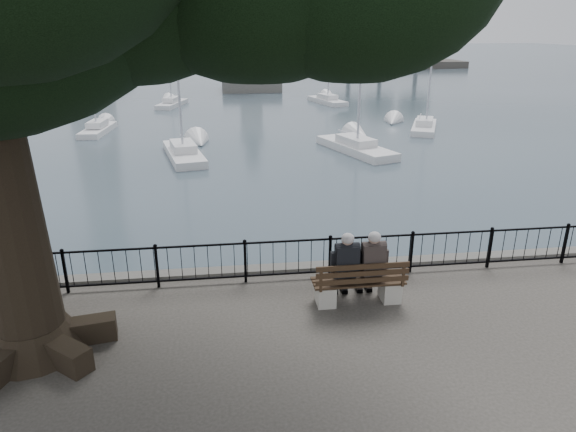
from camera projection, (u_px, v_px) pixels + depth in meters
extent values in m
cube|color=#4E4D49|center=(285.00, 288.00, 12.81)|extent=(200.00, 0.40, 1.20)
plane|color=#2F3E48|center=(225.00, 60.00, 105.97)|extent=(260.00, 260.00, 0.00)
cube|color=black|center=(288.00, 241.00, 11.83)|extent=(22.00, 0.04, 0.04)
cube|color=black|center=(288.00, 273.00, 12.12)|extent=(22.00, 0.04, 0.04)
cube|color=#A19C8E|center=(325.00, 294.00, 11.02)|extent=(0.39, 0.50, 0.46)
cube|color=#A19C8E|center=(390.00, 290.00, 11.20)|extent=(0.39, 0.50, 0.46)
cube|color=black|center=(358.00, 281.00, 11.01)|extent=(1.99, 0.56, 0.04)
cube|color=black|center=(363.00, 274.00, 10.62)|extent=(1.99, 0.06, 0.44)
cube|color=black|center=(345.00, 276.00, 10.94)|extent=(0.40, 0.33, 0.26)
cube|color=black|center=(347.00, 261.00, 10.68)|extent=(0.49, 0.27, 0.66)
sphere|color=tan|center=(347.00, 240.00, 10.56)|extent=(0.25, 0.25, 0.25)
ellipsoid|color=#B1ACAC|center=(348.00, 238.00, 10.52)|extent=(0.26, 0.26, 0.23)
cube|color=black|center=(341.00, 285.00, 11.37)|extent=(0.36, 0.49, 0.50)
cube|color=#292421|center=(371.00, 275.00, 11.01)|extent=(0.40, 0.33, 0.26)
cube|color=#292421|center=(373.00, 259.00, 10.75)|extent=(0.49, 0.27, 0.66)
sphere|color=tan|center=(374.00, 238.00, 10.63)|extent=(0.25, 0.25, 0.25)
ellipsoid|color=#B1ACAC|center=(375.00, 237.00, 10.59)|extent=(0.26, 0.26, 0.23)
cube|color=#292421|center=(366.00, 283.00, 11.44)|extent=(0.36, 0.49, 0.50)
cone|color=black|center=(33.00, 336.00, 9.45)|extent=(1.91, 1.91, 0.56)
cone|color=black|center=(1.00, 174.00, 8.38)|extent=(1.24, 1.24, 6.75)
cube|color=#4E4D49|center=(88.00, 77.00, 65.47)|extent=(9.57, 9.57, 1.40)
cube|color=#4E4D49|center=(251.00, 84.00, 56.72)|extent=(6.31, 6.31, 1.40)
cube|color=#A19C8E|center=(250.00, 60.00, 55.82)|extent=(2.31, 2.73, 4.21)
cube|color=#4E4D49|center=(250.00, 38.00, 55.03)|extent=(2.73, 3.15, 0.30)
cube|color=#A19C8E|center=(249.00, 29.00, 55.02)|extent=(1.37, 2.31, 1.47)
cube|color=#A19C8E|center=(250.00, 22.00, 53.79)|extent=(1.58, 1.05, 1.68)
sphere|color=#A19C8E|center=(250.00, 10.00, 52.99)|extent=(1.79, 1.79, 1.79)
cube|color=silver|center=(184.00, 156.00, 27.55)|extent=(2.71, 5.87, 0.63)
cube|color=silver|center=(183.00, 147.00, 27.38)|extent=(1.60, 2.50, 0.47)
cylinder|color=silver|center=(175.00, 33.00, 25.10)|extent=(0.13, 0.13, 11.82)
cube|color=silver|center=(355.00, 150.00, 28.84)|extent=(3.54, 6.25, 0.67)
cube|color=silver|center=(356.00, 141.00, 28.67)|extent=(1.96, 2.72, 0.50)
cylinder|color=silver|center=(363.00, 31.00, 26.34)|extent=(0.13, 0.13, 11.99)
cube|color=silver|center=(424.00, 129.00, 34.79)|extent=(3.45, 5.37, 0.58)
cube|color=silver|center=(425.00, 121.00, 34.61)|extent=(1.84, 2.38, 0.44)
cylinder|color=silver|center=(432.00, 61.00, 32.97)|extent=(0.12, 0.12, 8.32)
cube|color=silver|center=(98.00, 131.00, 33.99)|extent=(1.69, 4.82, 0.53)
cube|color=silver|center=(97.00, 124.00, 33.81)|extent=(1.11, 2.00, 0.39)
cylinder|color=silver|center=(87.00, 55.00, 32.06)|extent=(0.11, 0.11, 9.10)
cube|color=silver|center=(327.00, 102.00, 47.01)|extent=(2.94, 5.58, 0.60)
cube|color=silver|center=(327.00, 97.00, 46.83)|extent=(1.66, 2.41, 0.45)
cylinder|color=silver|center=(329.00, 45.00, 45.00)|extent=(0.12, 0.12, 9.33)
cube|color=silver|center=(172.00, 105.00, 45.29)|extent=(2.61, 5.05, 0.54)
cube|color=silver|center=(172.00, 99.00, 45.11)|extent=(1.49, 2.18, 0.41)
cylinder|color=silver|center=(167.00, 40.00, 43.13)|extent=(0.11, 0.11, 10.34)
cube|color=#34312D|center=(375.00, 65.00, 87.43)|extent=(30.00, 8.00, 1.20)
cylinder|color=black|center=(350.00, 50.00, 84.10)|extent=(0.70, 0.70, 4.00)
ellipsoid|color=black|center=(351.00, 24.00, 82.71)|extent=(5.20, 5.20, 4.16)
cylinder|color=black|center=(381.00, 49.00, 86.68)|extent=(0.70, 0.70, 4.00)
ellipsoid|color=black|center=(383.00, 24.00, 85.29)|extent=(5.20, 5.20, 4.16)
cylinder|color=black|center=(418.00, 49.00, 86.48)|extent=(0.70, 0.70, 4.00)
ellipsoid|color=black|center=(420.00, 24.00, 85.09)|extent=(5.20, 5.20, 4.16)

